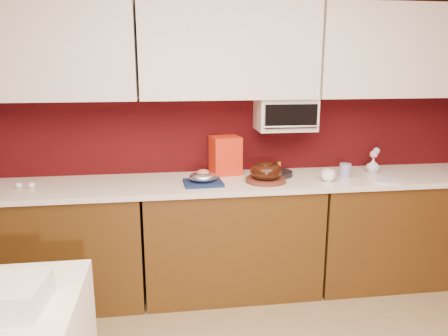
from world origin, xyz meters
name	(u,v)px	position (x,y,z in m)	size (l,w,h in m)	color
wall_back	(226,128)	(0.00, 2.25, 1.25)	(4.00, 0.02, 2.50)	#3D080A
base_cabinet_left	(53,248)	(-1.33, 1.94, 0.43)	(1.31, 0.58, 0.86)	#4B2F0F
base_cabinet_center	(231,238)	(0.00, 1.94, 0.43)	(1.31, 0.58, 0.86)	#4B2F0F
base_cabinet_right	(391,229)	(1.33, 1.94, 0.43)	(1.31, 0.58, 0.86)	#4B2F0F
countertop	(232,183)	(0.00, 1.94, 0.88)	(4.00, 0.62, 0.04)	silver
upper_cabinet_left	(40,50)	(-1.33, 2.08, 1.85)	(1.31, 0.33, 0.70)	white
upper_cabinet_center	(229,51)	(0.00, 2.08, 1.85)	(1.31, 0.33, 0.70)	white
upper_cabinet_right	(398,51)	(1.33, 2.08, 1.85)	(1.31, 0.33, 0.70)	white
toaster_oven	(285,114)	(0.45, 2.10, 1.38)	(0.45, 0.30, 0.25)	white
toaster_oven_door	(291,116)	(0.45, 1.94, 1.38)	(0.40, 0.02, 0.18)	black
toaster_oven_handle	(291,127)	(0.45, 1.93, 1.30)	(0.02, 0.02, 0.42)	silver
cake_base	(266,180)	(0.24, 1.85, 0.91)	(0.30, 0.30, 0.03)	#5C271B
bundt_cake	(266,171)	(0.24, 1.85, 0.98)	(0.24, 0.24, 0.10)	black
navy_towel	(203,183)	(-0.22, 1.86, 0.91)	(0.28, 0.23, 0.02)	#14224B
foil_ham_nest	(203,177)	(-0.22, 1.86, 0.96)	(0.20, 0.17, 0.08)	silver
roasted_ham	(203,174)	(-0.22, 1.86, 0.98)	(0.10, 0.08, 0.06)	#C06957
pandoro_box	(225,155)	(-0.02, 2.14, 1.05)	(0.22, 0.20, 0.30)	#B80C0F
dark_pan	(278,173)	(0.38, 2.01, 0.92)	(0.22, 0.22, 0.04)	black
coffee_mug	(328,175)	(0.71, 1.81, 0.95)	(0.09, 0.09, 0.10)	white
blue_jar	(345,170)	(0.89, 1.91, 0.95)	(0.09, 0.09, 0.11)	#1E1A94
flower_vase	(373,164)	(1.17, 2.03, 0.96)	(0.09, 0.09, 0.13)	silver
flower_pink	(374,154)	(1.17, 2.03, 1.05)	(0.06, 0.06, 0.06)	pink
flower_blue	(376,151)	(1.20, 2.05, 1.07)	(0.05, 0.05, 0.05)	#8DB2E2
china_plate	(387,181)	(1.15, 1.74, 0.91)	(0.22, 0.22, 0.01)	white
amber_bottle	(279,167)	(0.42, 2.12, 0.94)	(0.03, 0.03, 0.09)	brown
egg_left	(31,185)	(-1.44, 1.93, 0.92)	(0.05, 0.04, 0.04)	white
egg_right	(19,185)	(-1.53, 1.94, 0.92)	(0.05, 0.04, 0.04)	white
newspaper_stack	(4,296)	(-1.19, 0.56, 0.81)	(0.33, 0.28, 0.12)	white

